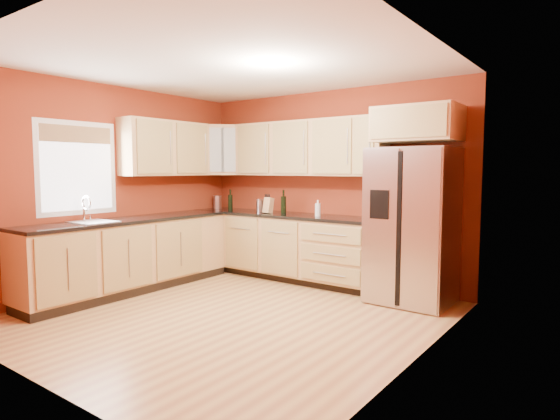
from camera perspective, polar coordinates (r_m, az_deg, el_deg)
name	(u,v)px	position (r m, az deg, el deg)	size (l,w,h in m)	color
floor	(230,315)	(5.09, -6.12, -12.60)	(4.00, 4.00, 0.00)	#AD7343
ceiling	(228,64)	(4.97, -6.41, 17.31)	(4.00, 4.00, 0.00)	silver
wall_back	(328,186)	(6.47, 5.85, 2.87)	(4.00, 0.04, 2.60)	maroon
wall_front	(31,204)	(3.66, -28.05, 0.68)	(4.00, 0.04, 2.60)	maroon
wall_left	(114,188)	(6.39, -19.58, 2.58)	(0.04, 4.00, 2.60)	maroon
wall_right	(418,200)	(3.80, 16.48, 1.21)	(0.04, 4.00, 2.60)	maroon
base_cabinets_back	(283,247)	(6.61, 0.33, -4.56)	(2.90, 0.60, 0.88)	tan
base_cabinets_left	(130,256)	(6.24, -17.80, -5.38)	(0.60, 2.80, 0.88)	tan
countertop_back	(282,215)	(6.54, 0.28, -0.59)	(2.90, 0.62, 0.04)	black
countertop_left	(130,220)	(6.16, -17.86, -1.18)	(0.62, 2.80, 0.04)	black
upper_cabinets_back	(306,148)	(6.47, 3.21, 7.54)	(2.30, 0.33, 0.75)	tan
upper_cabinets_left	(166,148)	(6.69, -13.72, 7.32)	(0.33, 1.35, 0.75)	tan
corner_upper_cabinet	(222,150)	(7.22, -7.06, 7.24)	(0.62, 0.33, 0.75)	tan
over_fridge_cabinet	(417,124)	(5.64, 16.38, 10.01)	(0.92, 0.60, 0.40)	tan
refrigerator	(412,226)	(5.58, 15.83, -1.85)	(0.90, 0.75, 1.78)	#B7B7BC
window	(78,168)	(6.10, -23.45, 4.70)	(0.03, 0.90, 1.00)	white
sink_faucet	(93,209)	(5.87, -21.86, 0.07)	(0.50, 0.42, 0.30)	silver
canister_left	(218,202)	(7.41, -7.63, 0.96)	(0.13, 0.13, 0.20)	#B7B7BC
canister_right	(260,206)	(6.78, -2.43, 0.55)	(0.11, 0.11, 0.18)	#B7B7BC
wine_bottle_a	(283,202)	(6.56, 0.43, 1.04)	(0.07, 0.07, 0.33)	black
wine_bottle_b	(230,200)	(7.17, -6.08, 1.28)	(0.07, 0.07, 0.31)	black
knife_block	(268,205)	(6.58, -1.43, 0.56)	(0.11, 0.10, 0.22)	tan
soap_dispenser	(318,208)	(6.16, 4.63, 0.22)	(0.07, 0.07, 0.21)	white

